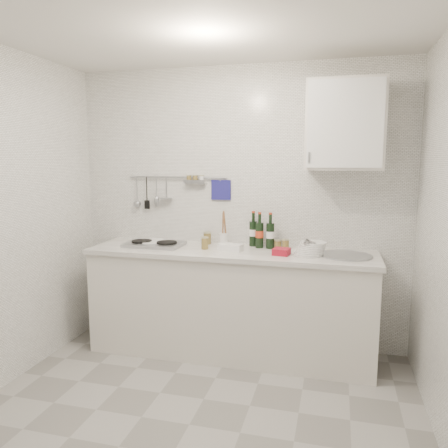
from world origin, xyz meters
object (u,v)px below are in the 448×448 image
wine_bottles (261,230)px  utensil_crock (224,238)px  plate_stack_sink (311,249)px  plate_stack_hob (150,242)px  wall_cabinet (345,125)px

wine_bottles → utensil_crock: size_ratio=0.98×
wine_bottles → plate_stack_sink: bearing=-24.2°
plate_stack_hob → utensil_crock: 0.67m
wall_cabinet → utensil_crock: (-1.00, 0.03, -0.96)m
plate_stack_hob → utensil_crock: utensil_crock is taller
wall_cabinet → plate_stack_hob: wall_cabinet is taller
plate_stack_sink → wall_cabinet: bearing=30.9°
plate_stack_hob → utensil_crock: bearing=8.9°
plate_stack_hob → plate_stack_sink: (1.43, -0.06, 0.03)m
wall_cabinet → plate_stack_sink: wall_cabinet is taller
plate_stack_hob → plate_stack_sink: plate_stack_sink is taller
wall_cabinet → utensil_crock: bearing=178.5°
wall_cabinet → plate_stack_sink: 1.02m
plate_stack_sink → utensil_crock: 0.79m
wall_cabinet → utensil_crock: wall_cabinet is taller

